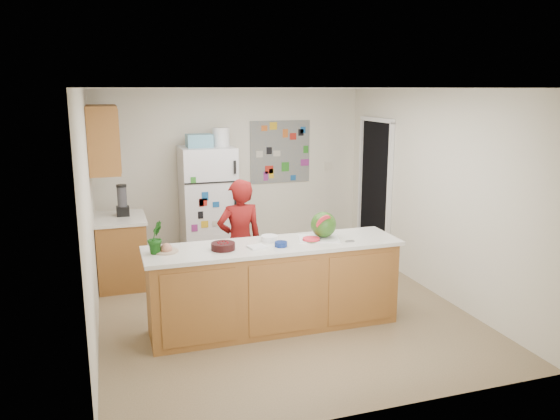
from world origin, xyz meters
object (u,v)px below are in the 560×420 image
object	(u,v)px
person	(240,242)
cherry_bowl	(223,246)
refrigerator	(208,206)
watermelon	(323,225)

from	to	relation	value
person	cherry_bowl	world-z (taller)	person
refrigerator	cherry_bowl	bearing A→B (deg)	-97.01
refrigerator	watermelon	world-z (taller)	refrigerator
refrigerator	cherry_bowl	size ratio (longest dim) A/B	7.03
refrigerator	person	xyz separation A→B (m)	(0.08, -1.59, -0.11)
watermelon	refrigerator	bearing A→B (deg)	109.44
person	watermelon	xyz separation A→B (m)	(0.74, -0.74, 0.33)
person	watermelon	distance (m)	1.10
refrigerator	cherry_bowl	xyz separation A→B (m)	(-0.30, -2.42, 0.11)
cherry_bowl	person	bearing A→B (deg)	65.80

